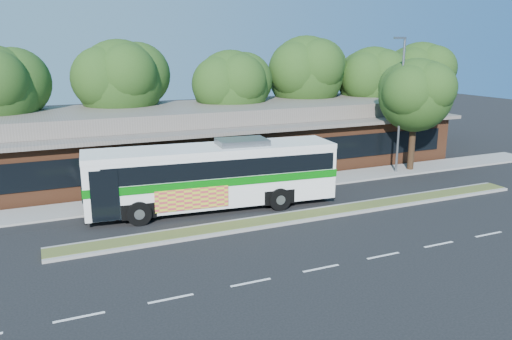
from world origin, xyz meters
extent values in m
plane|color=black|center=(0.00, 0.00, 0.00)|extent=(120.00, 120.00, 0.00)
cube|color=#485A26|center=(0.00, 0.60, 0.07)|extent=(26.00, 1.10, 0.15)
cube|color=gray|center=(0.00, 6.40, 0.06)|extent=(44.00, 2.60, 0.12)
cube|color=brown|center=(0.00, 13.00, 1.60)|extent=(32.00, 10.00, 3.20)
cube|color=#675F57|center=(0.00, 13.00, 3.32)|extent=(33.20, 11.20, 0.24)
cube|color=#675F57|center=(0.00, 13.00, 3.95)|extent=(30.00, 8.00, 1.00)
cube|color=black|center=(0.00, 7.97, 1.70)|extent=(30.00, 0.06, 1.60)
cylinder|color=slate|center=(9.60, 6.00, 4.50)|extent=(0.16, 0.16, 9.00)
cube|color=slate|center=(9.20, 6.00, 9.00)|extent=(0.90, 0.18, 0.14)
cylinder|color=black|center=(-15.00, 15.00, 1.99)|extent=(0.44, 0.44, 3.99)
sphere|color=#203E14|center=(-13.70, 15.43, 6.19)|extent=(4.52, 4.52, 4.52)
cylinder|color=black|center=(-7.00, 16.00, 2.10)|extent=(0.44, 0.44, 4.20)
sphere|color=#203E14|center=(-7.00, 16.00, 6.00)|extent=(6.00, 6.00, 6.00)
sphere|color=#203E14|center=(-5.65, 16.45, 6.48)|extent=(4.68, 4.68, 4.68)
cylinder|color=black|center=(1.00, 15.00, 1.89)|extent=(0.44, 0.44, 3.78)
sphere|color=#203E14|center=(1.00, 15.00, 5.46)|extent=(5.60, 5.60, 5.60)
sphere|color=#203E14|center=(2.26, 15.42, 5.91)|extent=(4.37, 4.37, 4.37)
cylinder|color=black|center=(8.00, 16.00, 2.21)|extent=(0.44, 0.44, 4.41)
sphere|color=#203E14|center=(8.00, 16.00, 6.27)|extent=(6.20, 6.20, 6.20)
sphere|color=#203E14|center=(9.39, 16.46, 6.77)|extent=(4.84, 4.84, 4.84)
cylinder|color=black|center=(14.00, 15.00, 1.93)|extent=(0.44, 0.44, 3.86)
sphere|color=#203E14|center=(14.00, 15.00, 5.60)|extent=(5.80, 5.80, 5.80)
sphere|color=#203E14|center=(15.30, 15.43, 6.07)|extent=(4.52, 4.52, 4.52)
cylinder|color=black|center=(20.00, 16.00, 2.06)|extent=(0.44, 0.44, 4.12)
sphere|color=#203E14|center=(20.00, 16.00, 5.92)|extent=(6.00, 6.00, 6.00)
sphere|color=#203E14|center=(21.35, 16.45, 6.40)|extent=(4.68, 4.68, 4.68)
cube|color=white|center=(-4.39, 3.80, 1.87)|extent=(13.27, 3.95, 3.01)
cube|color=black|center=(-4.07, 3.77, 2.48)|extent=(12.24, 3.91, 0.90)
cube|color=white|center=(-4.39, 3.80, 3.25)|extent=(13.30, 3.98, 0.28)
cube|color=#04670B|center=(-4.39, 3.80, 1.78)|extent=(13.35, 4.03, 0.41)
cube|color=black|center=(-10.93, 4.40, 2.24)|extent=(0.29, 2.44, 1.86)
cube|color=black|center=(2.14, 3.20, 2.58)|extent=(0.27, 2.28, 1.20)
cube|color=#C93B40|center=(-5.93, 2.51, 1.09)|extent=(3.69, 0.39, 1.09)
cube|color=slate|center=(-2.77, 3.65, 3.53)|extent=(2.76, 1.97, 0.33)
cylinder|color=black|center=(-8.53, 2.80, 0.60)|extent=(1.23, 0.50, 1.20)
cylinder|color=black|center=(-8.28, 5.53, 0.60)|extent=(1.23, 0.50, 1.20)
cylinder|color=black|center=(-1.26, 2.14, 0.60)|extent=(1.23, 0.50, 1.20)
cylinder|color=black|center=(-1.01, 4.86, 0.60)|extent=(1.23, 0.50, 1.20)
imported|color=silver|center=(-12.19, 9.75, 0.65)|extent=(4.83, 3.07, 1.30)
cylinder|color=black|center=(11.00, 6.20, 1.89)|extent=(0.44, 0.44, 3.79)
sphere|color=#203E14|center=(11.00, 6.20, 5.27)|extent=(4.95, 4.95, 4.95)
sphere|color=#203E14|center=(12.11, 6.57, 5.67)|extent=(3.86, 3.86, 3.86)
camera|label=1|loc=(-12.64, -20.46, 8.43)|focal=35.00mm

